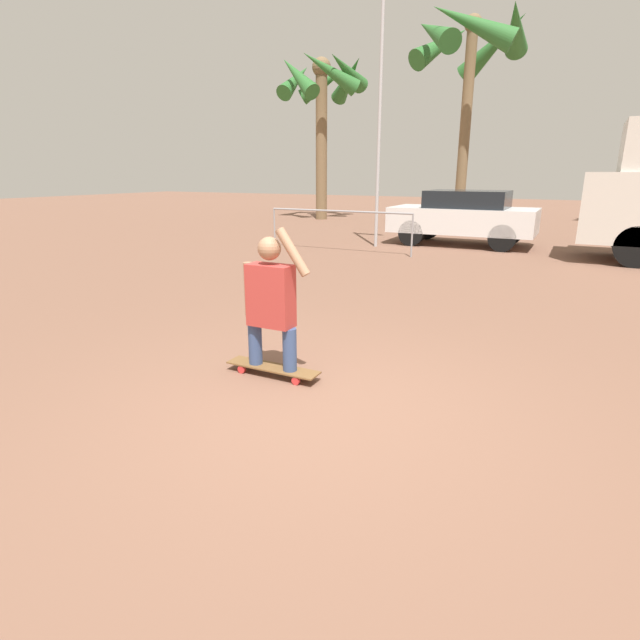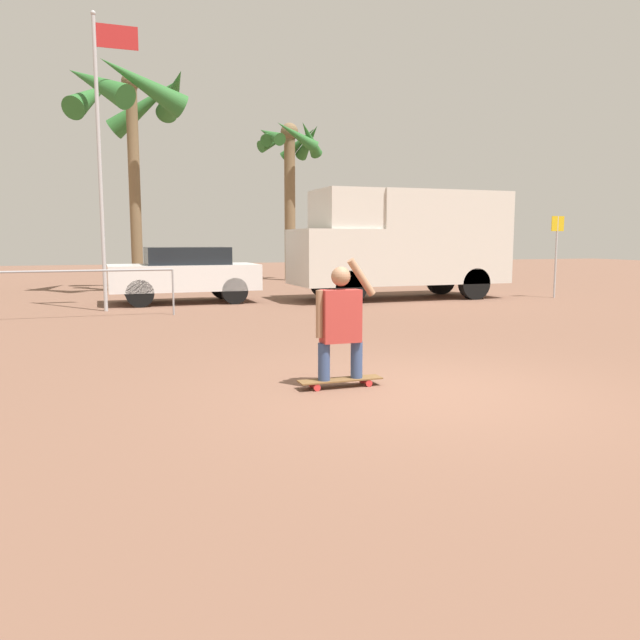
{
  "view_description": "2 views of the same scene",
  "coord_description": "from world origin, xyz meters",
  "px_view_note": "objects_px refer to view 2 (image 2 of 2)",
  "views": [
    {
      "loc": [
        1.84,
        -3.51,
        2.0
      ],
      "look_at": [
        -0.43,
        0.88,
        0.54
      ],
      "focal_mm": 28.0,
      "sensor_mm": 36.0,
      "label": 1
    },
    {
      "loc": [
        -3.42,
        -6.2,
        1.73
      ],
      "look_at": [
        -0.85,
        0.99,
        0.74
      ],
      "focal_mm": 35.0,
      "sensor_mm": 36.0,
      "label": 2
    }
  ],
  "objects_px": {
    "skateboard": "(340,380)",
    "palm_tree_center_background": "(131,102)",
    "camper_van": "(404,240)",
    "parked_car_white": "(185,273)",
    "person_skateboarder": "(341,318)",
    "street_sign": "(556,246)",
    "flagpole": "(102,145)",
    "palm_tree_near_van": "(290,156)"
  },
  "relations": [
    {
      "from": "camper_van",
      "to": "parked_car_white",
      "type": "height_order",
      "value": "camper_van"
    },
    {
      "from": "palm_tree_near_van",
      "to": "person_skateboarder",
      "type": "bearing_deg",
      "value": -105.28
    },
    {
      "from": "palm_tree_near_van",
      "to": "street_sign",
      "type": "bearing_deg",
      "value": -64.41
    },
    {
      "from": "flagpole",
      "to": "palm_tree_near_van",
      "type": "bearing_deg",
      "value": 52.02
    },
    {
      "from": "flagpole",
      "to": "parked_car_white",
      "type": "bearing_deg",
      "value": 35.22
    },
    {
      "from": "skateboard",
      "to": "flagpole",
      "type": "xyz_separation_m",
      "value": [
        -2.4,
        9.28,
        3.88
      ]
    },
    {
      "from": "skateboard",
      "to": "person_skateboarder",
      "type": "height_order",
      "value": "person_skateboarder"
    },
    {
      "from": "street_sign",
      "to": "camper_van",
      "type": "bearing_deg",
      "value": 163.48
    },
    {
      "from": "person_skateboarder",
      "to": "palm_tree_center_background",
      "type": "distance_m",
      "value": 15.63
    },
    {
      "from": "street_sign",
      "to": "parked_car_white",
      "type": "bearing_deg",
      "value": 168.16
    },
    {
      "from": "flagpole",
      "to": "skateboard",
      "type": "bearing_deg",
      "value": -75.48
    },
    {
      "from": "palm_tree_near_van",
      "to": "palm_tree_center_background",
      "type": "distance_m",
      "value": 7.95
    },
    {
      "from": "camper_van",
      "to": "flagpole",
      "type": "bearing_deg",
      "value": -176.53
    },
    {
      "from": "palm_tree_near_van",
      "to": "palm_tree_center_background",
      "type": "relative_size",
      "value": 0.9
    },
    {
      "from": "person_skateboarder",
      "to": "skateboard",
      "type": "bearing_deg",
      "value": 0.0
    },
    {
      "from": "skateboard",
      "to": "street_sign",
      "type": "height_order",
      "value": "street_sign"
    },
    {
      "from": "skateboard",
      "to": "palm_tree_near_van",
      "type": "height_order",
      "value": "palm_tree_near_van"
    },
    {
      "from": "skateboard",
      "to": "street_sign",
      "type": "relative_size",
      "value": 0.42
    },
    {
      "from": "person_skateboarder",
      "to": "flagpole",
      "type": "distance_m",
      "value": 10.09
    },
    {
      "from": "camper_van",
      "to": "street_sign",
      "type": "relative_size",
      "value": 2.61
    },
    {
      "from": "camper_van",
      "to": "palm_tree_near_van",
      "type": "distance_m",
      "value": 9.9
    },
    {
      "from": "person_skateboarder",
      "to": "flagpole",
      "type": "height_order",
      "value": "flagpole"
    },
    {
      "from": "street_sign",
      "to": "skateboard",
      "type": "bearing_deg",
      "value": -140.38
    },
    {
      "from": "flagpole",
      "to": "street_sign",
      "type": "relative_size",
      "value": 2.87
    },
    {
      "from": "person_skateboarder",
      "to": "flagpole",
      "type": "relative_size",
      "value": 0.2
    },
    {
      "from": "skateboard",
      "to": "palm_tree_center_background",
      "type": "relative_size",
      "value": 0.14
    },
    {
      "from": "palm_tree_near_van",
      "to": "parked_car_white",
      "type": "bearing_deg",
      "value": -123.89
    },
    {
      "from": "camper_van",
      "to": "palm_tree_near_van",
      "type": "bearing_deg",
      "value": 94.06
    },
    {
      "from": "palm_tree_near_van",
      "to": "palm_tree_center_background",
      "type": "bearing_deg",
      "value": -146.59
    },
    {
      "from": "palm_tree_near_van",
      "to": "street_sign",
      "type": "distance_m",
      "value": 12.25
    },
    {
      "from": "skateboard",
      "to": "parked_car_white",
      "type": "xyz_separation_m",
      "value": [
        -0.39,
        10.71,
        0.74
      ]
    },
    {
      "from": "camper_van",
      "to": "parked_car_white",
      "type": "distance_m",
      "value": 6.37
    },
    {
      "from": "parked_car_white",
      "to": "street_sign",
      "type": "bearing_deg",
      "value": -11.84
    },
    {
      "from": "parked_car_white",
      "to": "flagpole",
      "type": "height_order",
      "value": "flagpole"
    },
    {
      "from": "palm_tree_center_background",
      "to": "skateboard",
      "type": "bearing_deg",
      "value": -84.52
    },
    {
      "from": "person_skateboarder",
      "to": "flagpole",
      "type": "xyz_separation_m",
      "value": [
        -2.4,
        9.28,
        3.13
      ]
    },
    {
      "from": "palm_tree_center_background",
      "to": "flagpole",
      "type": "bearing_deg",
      "value": -100.52
    },
    {
      "from": "palm_tree_near_van",
      "to": "flagpole",
      "type": "bearing_deg",
      "value": -127.98
    },
    {
      "from": "camper_van",
      "to": "parked_car_white",
      "type": "relative_size",
      "value": 1.59
    },
    {
      "from": "person_skateboarder",
      "to": "camper_van",
      "type": "bearing_deg",
      "value": 59.11
    },
    {
      "from": "camper_van",
      "to": "person_skateboarder",
      "type": "bearing_deg",
      "value": -120.89
    },
    {
      "from": "camper_van",
      "to": "flagpole",
      "type": "distance_m",
      "value": 8.57
    }
  ]
}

